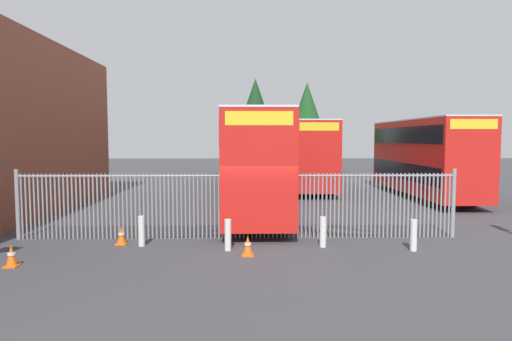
{
  "coord_description": "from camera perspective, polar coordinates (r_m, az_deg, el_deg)",
  "views": [
    {
      "loc": [
        -0.37,
        -14.51,
        3.38
      ],
      "look_at": [
        0.0,
        4.0,
        2.0
      ],
      "focal_mm": 30.52,
      "sensor_mm": 36.0,
      "label": 1
    }
  ],
  "objects": [
    {
      "name": "bollard_center_front",
      "position": [
        13.24,
        -3.71,
        -8.42
      ],
      "size": [
        0.2,
        0.2,
        0.95
      ],
      "primitive_type": "cylinder",
      "color": "silver",
      "rests_on": "ground"
    },
    {
      "name": "bollard_far_right",
      "position": [
        14.0,
        19.96,
        -7.97
      ],
      "size": [
        0.2,
        0.2,
        0.95
      ],
      "primitive_type": "cylinder",
      "color": "silver",
      "rests_on": "ground"
    },
    {
      "name": "traffic_cone_by_gate",
      "position": [
        13.3,
        -29.41,
        -9.74
      ],
      "size": [
        0.34,
        0.34,
        0.59
      ],
      "color": "orange",
      "rests_on": "ground"
    },
    {
      "name": "palisade_fence",
      "position": [
        14.68,
        -2.44,
        -4.36
      ],
      "size": [
        14.81,
        0.14,
        2.35
      ],
      "color": "gray",
      "rests_on": "ground"
    },
    {
      "name": "tree_short_side",
      "position": [
        42.38,
        -0.08,
        7.34
      ],
      "size": [
        4.83,
        4.83,
        9.11
      ],
      "color": "#4C3823",
      "rests_on": "ground"
    },
    {
      "name": "double_decker_bus_behind_fence_right",
      "position": [
        28.99,
        6.52,
        2.35
      ],
      "size": [
        2.54,
        10.81,
        4.42
      ],
      "color": "red",
      "rests_on": "ground"
    },
    {
      "name": "tree_tall_back",
      "position": [
        43.94,
        6.68,
        6.98
      ],
      "size": [
        4.76,
        4.76,
        8.89
      ],
      "color": "#4C3823",
      "rests_on": "ground"
    },
    {
      "name": "double_decker_bus_far_back",
      "position": [
        31.06,
        -1.61,
        2.5
      ],
      "size": [
        2.54,
        10.81,
        4.42
      ],
      "color": "red",
      "rests_on": "ground"
    },
    {
      "name": "ground_plane",
      "position": [
        22.76,
        -0.2,
        -4.27
      ],
      "size": [
        100.0,
        100.0,
        0.0
      ],
      "primitive_type": "plane",
      "color": "#3D3D42"
    },
    {
      "name": "double_decker_bus_near_gate",
      "position": [
        19.02,
        -0.03,
        1.38
      ],
      "size": [
        2.54,
        10.81,
        4.42
      ],
      "color": "red",
      "rests_on": "ground"
    },
    {
      "name": "traffic_cone_mid_forecourt",
      "position": [
        12.69,
        -1.09,
        -9.84
      ],
      "size": [
        0.34,
        0.34,
        0.59
      ],
      "color": "orange",
      "rests_on": "ground"
    },
    {
      "name": "traffic_cone_near_kerb",
      "position": [
        14.62,
        -17.23,
        -8.14
      ],
      "size": [
        0.34,
        0.34,
        0.59
      ],
      "color": "orange",
      "rests_on": "ground"
    },
    {
      "name": "bollard_near_right",
      "position": [
        13.78,
        8.77,
        -7.96
      ],
      "size": [
        0.2,
        0.2,
        0.95
      ],
      "primitive_type": "cylinder",
      "color": "silver",
      "rests_on": "ground"
    },
    {
      "name": "double_decker_bus_behind_fence_left",
      "position": [
        26.46,
        21.1,
        1.91
      ],
      "size": [
        2.54,
        10.81,
        4.42
      ],
      "color": "red",
      "rests_on": "ground"
    },
    {
      "name": "bollard_near_left",
      "position": [
        14.21,
        -14.78,
        -7.68
      ],
      "size": [
        0.2,
        0.2,
        0.95
      ],
      "primitive_type": "cylinder",
      "color": "silver",
      "rests_on": "ground"
    }
  ]
}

